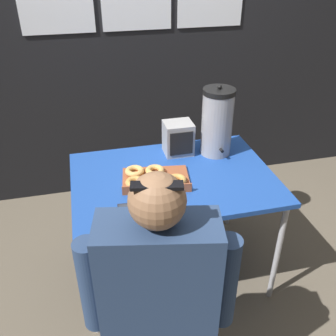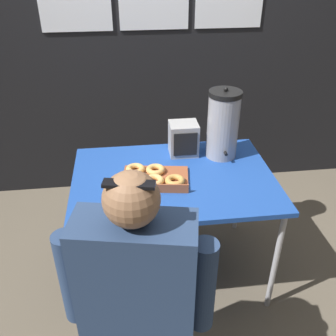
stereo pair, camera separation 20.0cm
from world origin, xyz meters
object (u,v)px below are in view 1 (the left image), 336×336
Objects in this scene: coffee_urn at (217,122)px; person_seated at (159,309)px; space_heater at (178,138)px; cell_phone at (126,212)px; donut_box at (153,178)px.

person_seated reaches higher than coffee_urn.
cell_phone is at bearing -127.43° from space_heater.
cell_phone is 0.68× the size of space_heater.
coffee_urn reaches higher than donut_box.
person_seated reaches higher than donut_box.
donut_box is 2.91× the size of cell_phone.
person_seated is at bearing -78.75° from cell_phone.
coffee_urn is at bearing 36.82° from donut_box.
coffee_urn is 0.81m from cell_phone.
space_heater is (0.22, 0.29, 0.08)m from donut_box.
person_seated is at bearing -91.59° from donut_box.
donut_box is 0.74m from person_seated.
coffee_urn is 1.15m from person_seated.
coffee_urn is at bearing -12.50° from space_heater.
cell_phone is (-0.19, -0.24, -0.02)m from donut_box.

